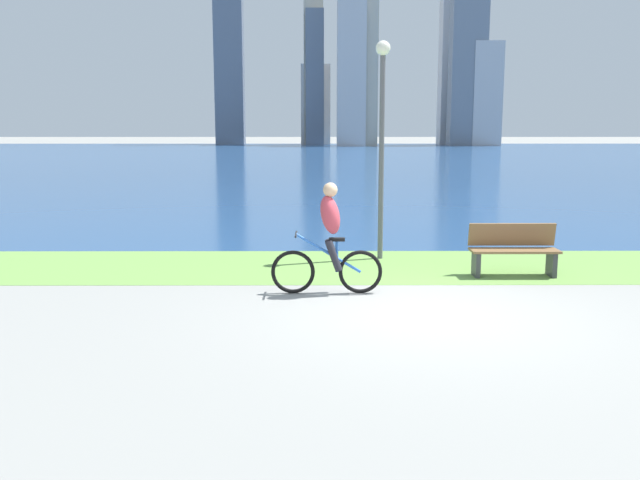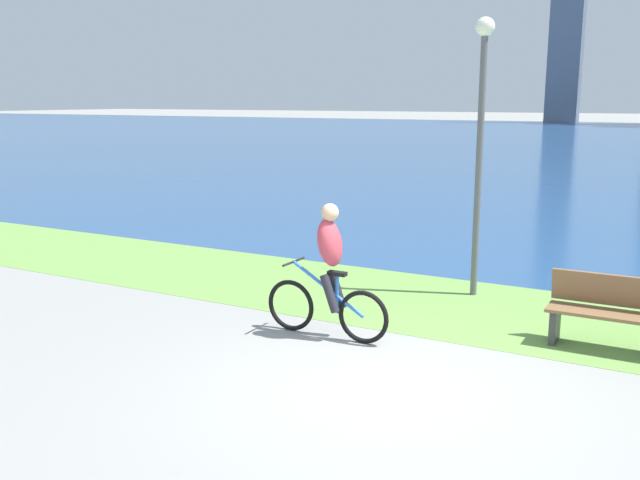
% 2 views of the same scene
% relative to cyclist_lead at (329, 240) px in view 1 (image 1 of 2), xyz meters
% --- Properties ---
extents(ground_plane, '(300.00, 300.00, 0.00)m').
position_rel_cyclist_lead_xyz_m(ground_plane, '(1.30, -1.14, -0.84)').
color(ground_plane, gray).
extents(grass_strip_bayside, '(120.00, 3.04, 0.01)m').
position_rel_cyclist_lead_xyz_m(grass_strip_bayside, '(1.30, 2.05, -0.84)').
color(grass_strip_bayside, '#6B9947').
rests_on(grass_strip_bayside, ground).
extents(bay_water_surface, '(300.00, 85.76, 0.00)m').
position_rel_cyclist_lead_xyz_m(bay_water_surface, '(1.30, 46.45, -0.84)').
color(bay_water_surface, navy).
rests_on(bay_water_surface, ground).
extents(cyclist_lead, '(1.71, 0.52, 1.72)m').
position_rel_cyclist_lead_xyz_m(cyclist_lead, '(0.00, 0.00, 0.00)').
color(cyclist_lead, black).
rests_on(cyclist_lead, ground).
extents(bench_near_path, '(1.50, 0.47, 0.90)m').
position_rel_cyclist_lead_xyz_m(bench_near_path, '(3.20, 1.25, -0.39)').
color(bench_near_path, brown).
rests_on(bench_near_path, ground).
extents(lamppost_tall, '(0.28, 0.28, 4.12)m').
position_rel_cyclist_lead_xyz_m(lamppost_tall, '(1.05, 2.80, 1.83)').
color(lamppost_tall, '#595960').
rests_on(lamppost_tall, ground).
extents(city_skyline_far_shore, '(37.43, 10.98, 27.86)m').
position_rel_cyclist_lead_xyz_m(city_skyline_far_shore, '(7.97, 81.49, 9.72)').
color(city_skyline_far_shore, slate).
rests_on(city_skyline_far_shore, ground).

